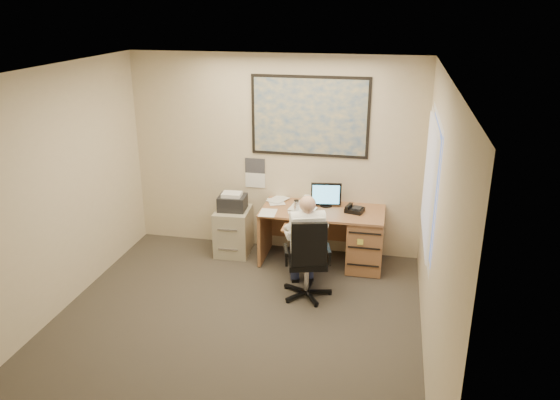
% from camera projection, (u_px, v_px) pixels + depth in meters
% --- Properties ---
extents(room_shell, '(4.00, 4.50, 2.70)m').
position_uv_depth(room_shell, '(225.00, 215.00, 5.33)').
color(room_shell, '#37312A').
rests_on(room_shell, ground).
extents(desk, '(1.60, 0.97, 1.07)m').
position_uv_depth(desk, '(347.00, 233.00, 7.19)').
color(desk, '#A16C45').
rests_on(desk, ground).
extents(world_map, '(1.56, 0.03, 1.06)m').
position_uv_depth(world_map, '(310.00, 117.00, 7.10)').
color(world_map, '#1E4C93').
rests_on(world_map, room_shell).
extents(wall_calendar, '(0.28, 0.01, 0.42)m').
position_uv_depth(wall_calendar, '(255.00, 173.00, 7.54)').
color(wall_calendar, white).
rests_on(wall_calendar, room_shell).
extents(window_blinds, '(0.06, 1.40, 1.30)m').
position_uv_depth(window_blinds, '(431.00, 183.00, 5.62)').
color(window_blinds, silver).
rests_on(window_blinds, room_shell).
extents(filing_cabinet, '(0.49, 0.57, 0.89)m').
position_uv_depth(filing_cabinet, '(233.00, 227.00, 7.53)').
color(filing_cabinet, '#A69E86').
rests_on(filing_cabinet, ground).
extents(office_chair, '(0.74, 0.74, 1.02)m').
position_uv_depth(office_chair, '(305.00, 274.00, 6.40)').
color(office_chair, black).
rests_on(office_chair, ground).
extents(person, '(0.71, 0.85, 1.25)m').
position_uv_depth(person, '(308.00, 246.00, 6.36)').
color(person, white).
rests_on(person, office_chair).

